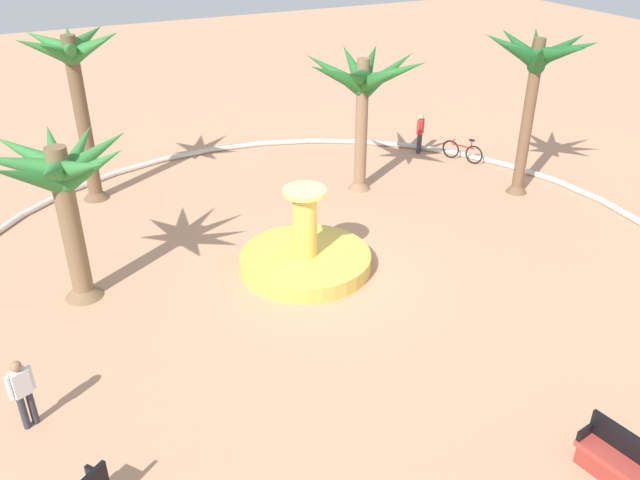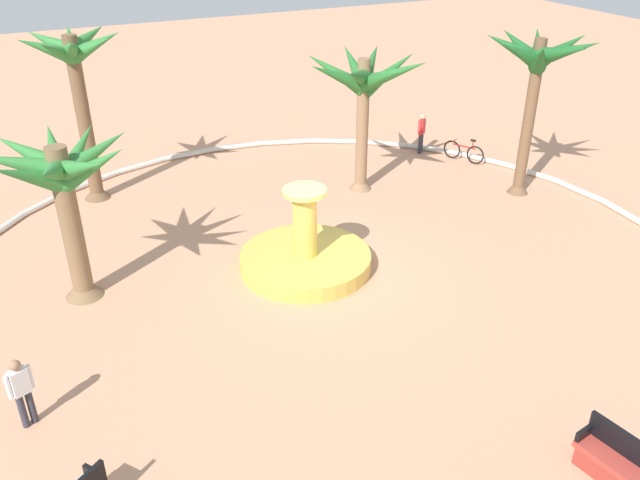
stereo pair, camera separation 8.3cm
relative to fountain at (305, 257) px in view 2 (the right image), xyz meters
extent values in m
plane|color=tan|center=(-0.51, -0.40, -0.33)|extent=(80.00, 80.00, 0.00)
torus|color=silver|center=(-0.51, -0.40, -0.23)|extent=(21.04, 21.04, 0.20)
cylinder|color=gold|center=(0.00, 0.00, -0.11)|extent=(3.68, 3.68, 0.45)
cylinder|color=#236093|center=(0.00, 0.00, -0.15)|extent=(3.24, 3.24, 0.34)
cylinder|color=gold|center=(0.00, 0.00, 1.04)|extent=(0.66, 0.66, 1.85)
cylinder|color=#F1C954|center=(0.00, 0.00, 2.02)|extent=(1.18, 1.18, 0.12)
cylinder|color=brown|center=(1.22, 5.81, 1.73)|extent=(0.52, 0.52, 4.13)
cone|color=brown|center=(1.22, 5.81, -0.08)|extent=(0.99, 0.99, 0.50)
cone|color=#337F38|center=(2.10, 5.81, 3.45)|extent=(1.96, 0.56, 1.20)
cone|color=#337F38|center=(1.89, 6.42, 3.53)|extent=(1.83, 1.74, 1.06)
cone|color=#337F38|center=(1.33, 6.70, 3.50)|extent=(0.81, 2.02, 1.12)
cone|color=#337F38|center=(0.80, 6.52, 3.34)|extent=(1.46, 1.94, 1.39)
cone|color=#337F38|center=(0.35, 6.02, 3.51)|extent=(2.04, 1.01, 1.11)
cone|color=#337F38|center=(0.43, 5.40, 3.49)|extent=(2.00, 1.39, 1.14)
cone|color=#337F38|center=(0.81, 5.11, 3.32)|extent=(1.45, 1.93, 1.43)
cone|color=#337F38|center=(1.41, 4.96, 3.44)|extent=(0.98, 2.03, 1.24)
cone|color=#337F38|center=(1.87, 5.30, 3.34)|extent=(1.85, 1.62, 1.40)
cylinder|color=#8E6B4C|center=(4.14, -4.02, 1.96)|extent=(0.42, 0.42, 4.58)
cone|color=#8E6B4C|center=(4.14, -4.02, -0.08)|extent=(0.79, 0.79, 0.50)
cone|color=#28702D|center=(5.12, -4.16, 3.81)|extent=(2.28, 0.88, 1.39)
cone|color=#28702D|center=(4.78, -3.29, 3.75)|extent=(1.87, 2.01, 1.50)
cone|color=#28702D|center=(4.04, -3.03, 3.80)|extent=(0.77, 2.26, 1.41)
cone|color=#28702D|center=(3.35, -3.33, 3.94)|extent=(2.06, 1.90, 1.16)
cone|color=#28702D|center=(3.13, -4.05, 3.82)|extent=(2.24, 0.64, 1.36)
cone|color=#28702D|center=(3.49, -4.79, 3.84)|extent=(1.86, 2.06, 1.34)
cone|color=#28702D|center=(4.14, -4.96, 3.70)|extent=(0.57, 2.17, 1.58)
cone|color=#28702D|center=(4.91, -4.70, 3.90)|extent=(2.05, 1.91, 1.23)
cylinder|color=brown|center=(1.47, -8.84, 2.31)|extent=(0.38, 0.38, 5.29)
cone|color=brown|center=(1.47, -8.84, -0.08)|extent=(0.72, 0.72, 0.50)
cone|color=#1E6028|center=(2.30, -8.76, 4.57)|extent=(1.93, 0.73, 1.27)
cone|color=#1E6028|center=(2.06, -8.24, 4.60)|extent=(1.73, 1.74, 1.22)
cone|color=#1E6028|center=(1.41, -8.01, 4.58)|extent=(0.69, 1.93, 1.25)
cone|color=#1E6028|center=(0.86, -8.32, 4.51)|extent=(1.79, 1.63, 1.37)
cone|color=#1E6028|center=(0.61, -8.92, 4.67)|extent=(1.95, 0.75, 1.09)
cone|color=#1E6028|center=(0.83, -9.41, 4.64)|extent=(1.79, 1.69, 1.15)
cone|color=#1E6028|center=(1.38, -9.66, 4.58)|extent=(0.77, 1.94, 1.26)
cone|color=#1E6028|center=(2.12, -9.33, 4.54)|extent=(1.83, 1.58, 1.33)
cylinder|color=brown|center=(7.36, 4.53, 2.40)|extent=(0.46, 0.46, 5.47)
cone|color=brown|center=(7.36, 4.53, -0.08)|extent=(0.87, 0.87, 0.50)
cone|color=#337F38|center=(8.11, 4.46, 4.84)|extent=(1.76, 0.73, 1.13)
cone|color=#337F38|center=(7.90, 5.09, 4.89)|extent=(1.60, 1.62, 1.03)
cone|color=#337F38|center=(7.31, 5.28, 4.82)|extent=(0.67, 1.75, 1.15)
cone|color=#337F38|center=(6.78, 4.99, 4.80)|extent=(1.69, 1.50, 1.19)
cone|color=#337F38|center=(6.59, 4.60, 4.88)|extent=(1.76, 0.71, 1.05)
cone|color=#337F38|center=(6.81, 4.04, 4.80)|extent=(1.64, 1.57, 1.18)
cone|color=#337F38|center=(7.26, 3.80, 4.82)|extent=(0.79, 1.78, 1.16)
cone|color=#337F38|center=(7.88, 3.95, 4.92)|extent=(1.56, 1.66, 0.99)
cube|color=#B73D33|center=(-9.25, -1.92, 0.12)|extent=(1.66, 0.77, 0.12)
cube|color=black|center=(-9.22, -2.13, 0.42)|extent=(1.59, 0.35, 0.50)
cube|color=#9C342B|center=(-9.25, -1.92, -0.14)|extent=(1.53, 0.70, 0.39)
cube|color=black|center=(-8.51, -1.79, 0.26)|extent=(0.16, 0.46, 0.24)
cube|color=black|center=(-5.59, 6.51, 0.26)|extent=(0.41, 0.33, 0.24)
torus|color=black|center=(5.20, -8.69, 0.03)|extent=(0.67, 0.37, 0.72)
torus|color=black|center=(4.30, -9.13, 0.03)|extent=(0.67, 0.37, 0.72)
cylinder|color=#B21919|center=(4.75, -8.91, 0.26)|extent=(0.87, 0.46, 0.05)
cylinder|color=#B21919|center=(4.44, -9.06, 0.41)|extent=(0.04, 0.04, 0.30)
cube|color=black|center=(4.44, -9.06, 0.58)|extent=(0.22, 0.18, 0.06)
cylinder|color=#B21919|center=(5.16, -8.71, 0.39)|extent=(0.22, 0.41, 0.03)
cylinder|color=#33333D|center=(6.28, -7.96, 0.07)|extent=(0.14, 0.14, 0.81)
cylinder|color=#33333D|center=(6.16, -7.82, 0.07)|extent=(0.14, 0.14, 0.81)
cube|color=red|center=(6.22, -7.89, 0.76)|extent=(0.37, 0.39, 0.56)
sphere|color=tan|center=(6.22, -7.89, 1.16)|extent=(0.22, 0.22, 0.22)
cylinder|color=red|center=(6.36, -8.06, 0.76)|extent=(0.09, 0.09, 0.53)
cylinder|color=red|center=(6.08, -7.72, 0.76)|extent=(0.09, 0.09, 0.53)
cylinder|color=#33333D|center=(-3.18, 7.54, 0.07)|extent=(0.14, 0.14, 0.80)
cylinder|color=#33333D|center=(-3.11, 7.38, 0.07)|extent=(0.14, 0.14, 0.80)
cube|color=white|center=(-3.15, 7.46, 0.75)|extent=(0.32, 0.39, 0.56)
sphere|color=#9E7051|center=(-3.15, 7.46, 1.15)|extent=(0.22, 0.22, 0.22)
cylinder|color=white|center=(-3.23, 7.66, 0.75)|extent=(0.09, 0.09, 0.53)
cylinder|color=white|center=(-3.06, 7.26, 0.75)|extent=(0.09, 0.09, 0.53)
camera|label=1|loc=(-14.34, 6.48, 9.13)|focal=36.56mm
camera|label=2|loc=(-14.38, 6.41, 9.13)|focal=36.56mm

